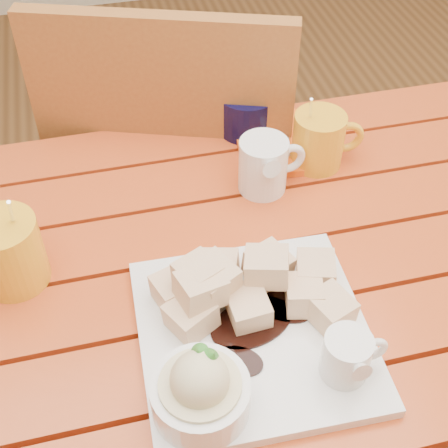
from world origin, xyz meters
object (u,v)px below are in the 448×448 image
object	(u,v)px
coffee_mug_left	(6,252)
chair_far	(179,175)
dessert_plate	(243,333)
coffee_mug_right	(320,139)
table	(225,329)
orange_saucer	(290,141)

from	to	relation	value
coffee_mug_left	chair_far	bearing A→B (deg)	59.11
dessert_plate	coffee_mug_right	xyz separation A→B (m)	(0.22, 0.33, 0.01)
table	coffee_mug_right	distance (m)	0.35
coffee_mug_left	chair_far	distance (m)	0.57
dessert_plate	chair_far	world-z (taller)	chair_far
dessert_plate	orange_saucer	distance (m)	0.43
orange_saucer	chair_far	size ratio (longest dim) A/B	0.19
coffee_mug_left	coffee_mug_right	world-z (taller)	coffee_mug_left
coffee_mug_left	orange_saucer	xyz separation A→B (m)	(0.47, 0.20, -0.05)
coffee_mug_left	orange_saucer	world-z (taller)	coffee_mug_left
table	orange_saucer	distance (m)	0.36
coffee_mug_left	chair_far	world-z (taller)	chair_far
coffee_mug_left	chair_far	xyz separation A→B (m)	(0.30, 0.40, -0.26)
coffee_mug_right	orange_saucer	bearing A→B (deg)	119.92
orange_saucer	dessert_plate	bearing A→B (deg)	-115.93
orange_saucer	chair_far	world-z (taller)	chair_far
orange_saucer	table	bearing A→B (deg)	-123.42
dessert_plate	coffee_mug_left	size ratio (longest dim) A/B	1.90
table	chair_far	world-z (taller)	chair_far
dessert_plate	orange_saucer	xyz separation A→B (m)	(0.19, 0.39, -0.03)
dessert_plate	coffee_mug_left	xyz separation A→B (m)	(-0.28, 0.19, 0.02)
dessert_plate	coffee_mug_right	distance (m)	0.40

